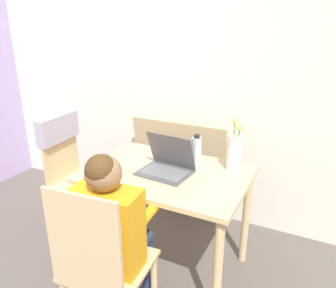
{
  "coord_description": "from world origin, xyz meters",
  "views": [
    {
      "loc": [
        0.86,
        -0.28,
        1.63
      ],
      "look_at": [
        0.01,
        1.42,
        0.92
      ],
      "focal_mm": 35.0,
      "sensor_mm": 36.0,
      "label": 1
    }
  ],
  "objects_px": {
    "chair_spare": "(68,157)",
    "flower_vase": "(235,151)",
    "chair_occupied": "(102,268)",
    "person_seated": "(112,224)",
    "water_bottle": "(196,152)",
    "laptop": "(167,163)"
  },
  "relations": [
    {
      "from": "chair_occupied",
      "to": "person_seated",
      "type": "distance_m",
      "value": 0.22
    },
    {
      "from": "chair_spare",
      "to": "chair_occupied",
      "type": "bearing_deg",
      "value": -133.87
    },
    {
      "from": "laptop",
      "to": "flower_vase",
      "type": "distance_m",
      "value": 0.43
    },
    {
      "from": "chair_spare",
      "to": "flower_vase",
      "type": "bearing_deg",
      "value": -87.96
    },
    {
      "from": "laptop",
      "to": "flower_vase",
      "type": "height_order",
      "value": "flower_vase"
    },
    {
      "from": "laptop",
      "to": "water_bottle",
      "type": "distance_m",
      "value": 0.2
    },
    {
      "from": "chair_spare",
      "to": "flower_vase",
      "type": "xyz_separation_m",
      "value": [
        1.27,
        0.12,
        0.23
      ]
    },
    {
      "from": "chair_spare",
      "to": "laptop",
      "type": "bearing_deg",
      "value": -98.38
    },
    {
      "from": "water_bottle",
      "to": "laptop",
      "type": "bearing_deg",
      "value": -135.35
    },
    {
      "from": "laptop",
      "to": "flower_vase",
      "type": "bearing_deg",
      "value": 33.04
    },
    {
      "from": "laptop",
      "to": "flower_vase",
      "type": "xyz_separation_m",
      "value": [
        0.37,
        0.2,
        0.08
      ]
    },
    {
      "from": "chair_occupied",
      "to": "chair_spare",
      "type": "height_order",
      "value": "chair_spare"
    },
    {
      "from": "chair_occupied",
      "to": "water_bottle",
      "type": "bearing_deg",
      "value": -106.34
    },
    {
      "from": "person_seated",
      "to": "flower_vase",
      "type": "bearing_deg",
      "value": -123.21
    },
    {
      "from": "chair_spare",
      "to": "water_bottle",
      "type": "height_order",
      "value": "chair_spare"
    },
    {
      "from": "chair_occupied",
      "to": "chair_spare",
      "type": "distance_m",
      "value": 1.16
    },
    {
      "from": "chair_occupied",
      "to": "laptop",
      "type": "xyz_separation_m",
      "value": [
        0.03,
        0.66,
        0.31
      ]
    },
    {
      "from": "chair_spare",
      "to": "person_seated",
      "type": "relative_size",
      "value": 0.91
    },
    {
      "from": "chair_occupied",
      "to": "water_bottle",
      "type": "relative_size",
      "value": 4.25
    },
    {
      "from": "chair_occupied",
      "to": "chair_spare",
      "type": "bearing_deg",
      "value": -44.78
    },
    {
      "from": "chair_occupied",
      "to": "flower_vase",
      "type": "relative_size",
      "value": 2.78
    },
    {
      "from": "laptop",
      "to": "person_seated",
      "type": "bearing_deg",
      "value": -89.47
    }
  ]
}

